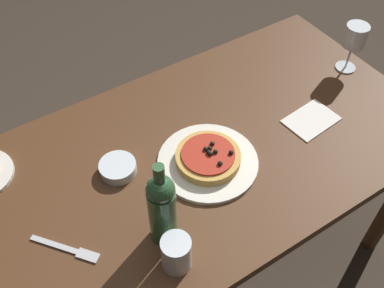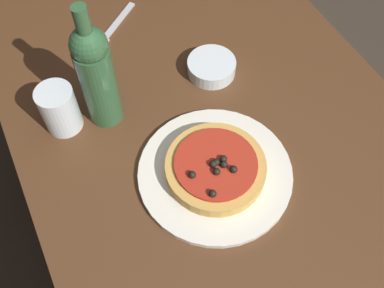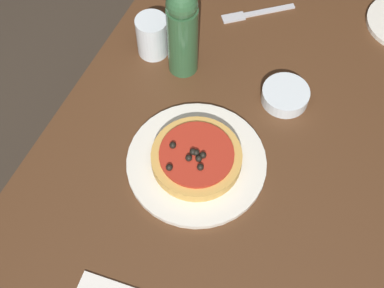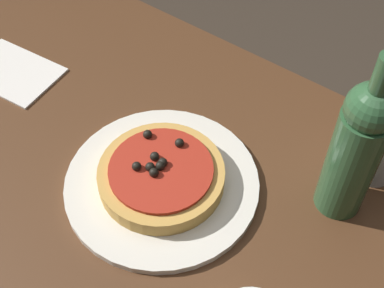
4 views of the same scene
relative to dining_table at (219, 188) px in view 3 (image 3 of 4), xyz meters
The scene contains 8 objects.
ground_plane 0.63m from the dining_table, ahead, with size 14.00×14.00×0.00m, color #382D23.
dining_table is the anchor object (origin of this frame).
dinner_plate 0.11m from the dining_table, 98.66° to the left, with size 0.29×0.29×0.01m.
pizza 0.13m from the dining_table, 98.95° to the left, with size 0.19×0.19×0.04m.
wine_bottle 0.36m from the dining_table, 40.58° to the left, with size 0.07×0.07×0.28m.
water_cup 0.38m from the dining_table, 49.43° to the left, with size 0.07×0.07×0.10m.
side_bowl 0.25m from the dining_table, 15.42° to the right, with size 0.11×0.11×0.03m.
fork 0.46m from the dining_table, 12.13° to the left, with size 0.13×0.16×0.00m.
Camera 3 is at (-0.50, -0.16, 1.70)m, focal length 50.00 mm.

